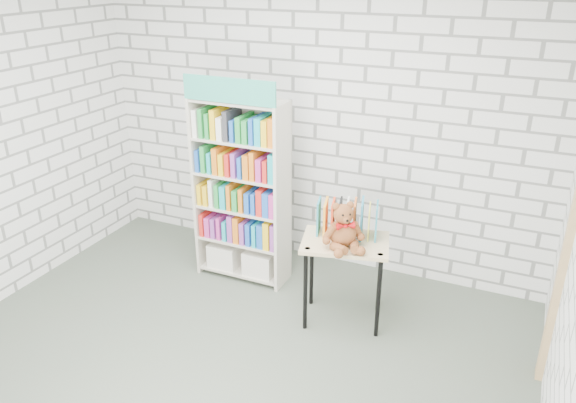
% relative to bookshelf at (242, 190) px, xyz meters
% --- Properties ---
extents(ground, '(4.50, 4.50, 0.00)m').
position_rel_bookshelf_xyz_m(ground, '(0.46, -1.36, -0.89)').
color(ground, '#4B5548').
rests_on(ground, ground).
extents(room_shell, '(4.52, 4.02, 2.81)m').
position_rel_bookshelf_xyz_m(room_shell, '(0.46, -1.36, 0.90)').
color(room_shell, silver).
rests_on(room_shell, ground).
extents(bookshelf, '(0.87, 0.34, 1.95)m').
position_rel_bookshelf_xyz_m(bookshelf, '(0.00, 0.00, 0.00)').
color(bookshelf, beige).
rests_on(bookshelf, ground).
extents(display_table, '(0.79, 0.64, 0.75)m').
position_rel_bookshelf_xyz_m(display_table, '(1.12, -0.32, -0.24)').
color(display_table, tan).
rests_on(display_table, ground).
extents(table_books, '(0.52, 0.33, 0.29)m').
position_rel_bookshelf_xyz_m(table_books, '(1.09, -0.21, 0.01)').
color(table_books, teal).
rests_on(table_books, display_table).
extents(teddy_bear, '(0.36, 0.35, 0.37)m').
position_rel_bookshelf_xyz_m(teddy_bear, '(1.13, -0.43, 0.01)').
color(teddy_bear, brown).
rests_on(teddy_bear, display_table).
extents(door_trim, '(0.05, 0.12, 2.10)m').
position_rel_bookshelf_xyz_m(door_trim, '(2.69, -0.41, 0.16)').
color(door_trim, tan).
rests_on(door_trim, ground).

